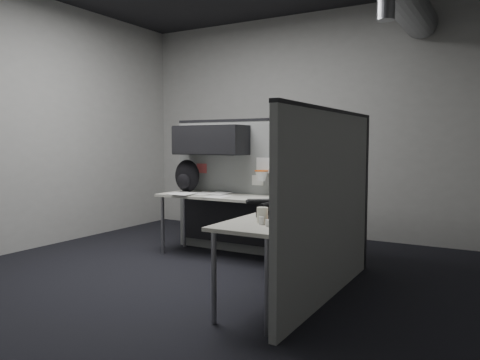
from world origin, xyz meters
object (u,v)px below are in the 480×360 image
Objects in this scene: keyboard at (269,201)px; phone at (275,212)px; monitor at (313,179)px; backpack at (187,176)px; desk at (257,212)px.

keyboard is 0.87m from phone.
monitor is at bearing 58.49° from keyboard.
phone is at bearing -49.37° from keyboard.
monitor is 0.54m from keyboard.
monitor is at bearing 112.68° from phone.
backpack is (-1.79, 1.21, 0.15)m from phone.
backpack is at bearing 172.18° from keyboard.
keyboard is 1.16× the size of backpack.
keyboard is 1.45m from backpack.
desk is at bearing -13.98° from backpack.
phone is at bearing -54.29° from desk.
desk is at bearing -155.73° from monitor.
monitor is at bearing 0.04° from backpack.
backpack reaches higher than keyboard.
keyboard is at bearing -15.37° from backpack.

